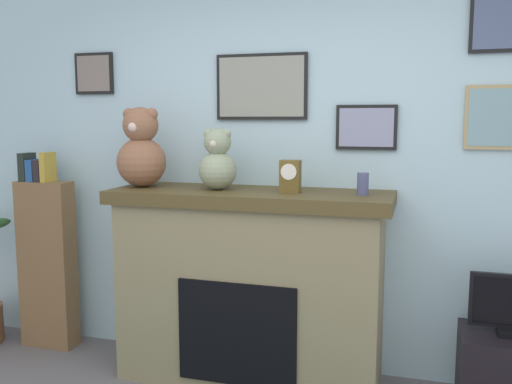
{
  "coord_description": "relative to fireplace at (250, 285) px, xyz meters",
  "views": [
    {
      "loc": [
        0.69,
        -1.5,
        1.62
      ],
      "look_at": [
        -0.26,
        1.67,
        1.18
      ],
      "focal_mm": 38.85,
      "sensor_mm": 36.0,
      "label": 1
    }
  ],
  "objects": [
    {
      "name": "teddy_bear_cream",
      "position": [
        -0.2,
        -0.02,
        0.76
      ],
      "size": [
        0.23,
        0.23,
        0.37
      ],
      "color": "#949F7F",
      "rests_on": "fireplace"
    },
    {
      "name": "back_wall",
      "position": [
        0.3,
        0.33,
        0.7
      ],
      "size": [
        5.2,
        0.15,
        2.6
      ],
      "color": "silver",
      "rests_on": "ground_plane"
    },
    {
      "name": "bookshelf",
      "position": [
        -1.53,
        0.07,
        0.03
      ],
      "size": [
        0.39,
        0.16,
        1.39
      ],
      "color": "brown",
      "rests_on": "ground_plane"
    },
    {
      "name": "teddy_bear_grey",
      "position": [
        -0.72,
        -0.02,
        0.82
      ],
      "size": [
        0.31,
        0.31,
        0.5
      ],
      "color": "#8E5D43",
      "rests_on": "fireplace"
    },
    {
      "name": "fireplace",
      "position": [
        0.0,
        0.0,
        0.0
      ],
      "size": [
        1.7,
        0.6,
        1.19
      ],
      "color": "#8B7C5A",
      "rests_on": "ground_plane"
    },
    {
      "name": "candle_jar",
      "position": [
        0.67,
        -0.02,
        0.65
      ],
      "size": [
        0.07,
        0.07,
        0.13
      ],
      "primitive_type": "cylinder",
      "color": "#4C517A",
      "rests_on": "fireplace"
    },
    {
      "name": "mantel_clock",
      "position": [
        0.25,
        -0.02,
        0.69
      ],
      "size": [
        0.12,
        0.09,
        0.19
      ],
      "color": "brown",
      "rests_on": "fireplace"
    }
  ]
}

